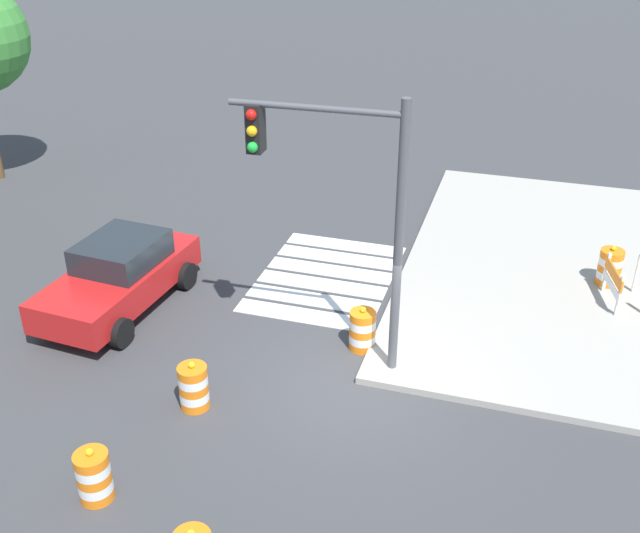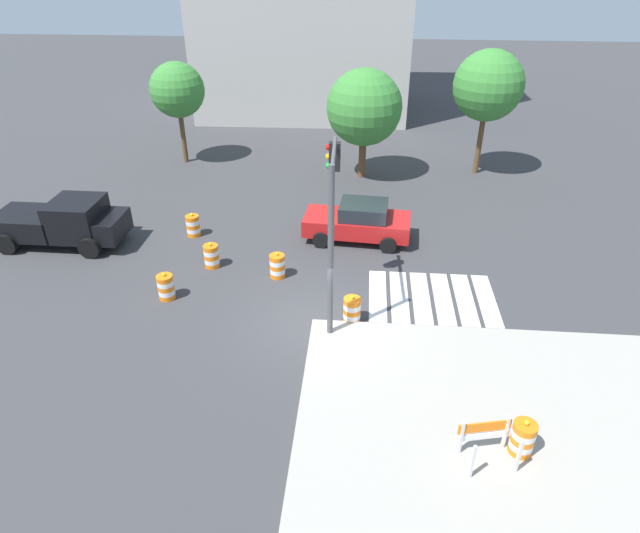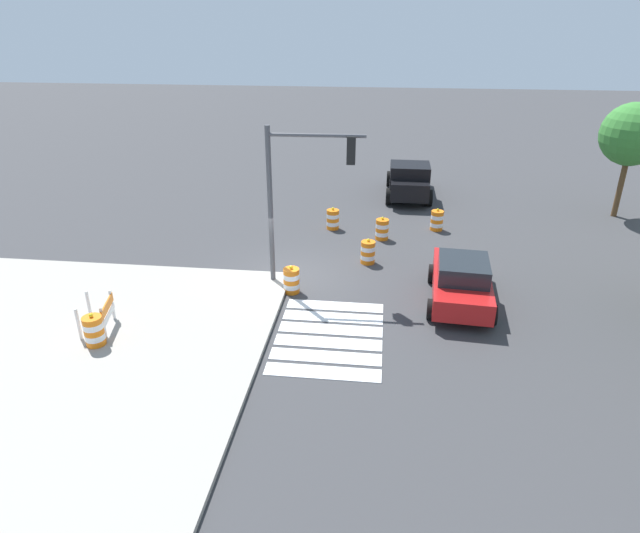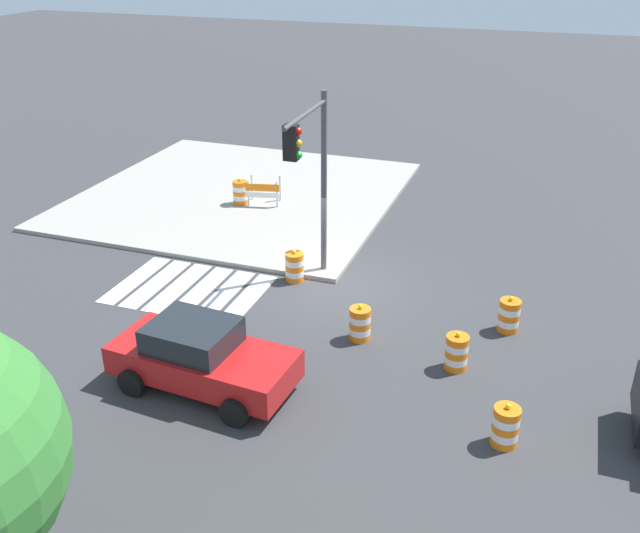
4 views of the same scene
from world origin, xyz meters
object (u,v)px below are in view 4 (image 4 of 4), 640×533
at_px(traffic_barrel_median_near, 360,324).
at_px(traffic_light_pole, 312,163).
at_px(sports_car, 201,356).
at_px(traffic_barrel_near_corner, 295,267).
at_px(traffic_barrel_crosswalk_end, 456,352).
at_px(traffic_barrel_far_curb, 505,426).
at_px(construction_barricade, 263,191).
at_px(traffic_barrel_on_sidewalk, 240,192).
at_px(traffic_barrel_median_far, 509,315).

xyz_separation_m(traffic_barrel_median_near, traffic_light_pole, (2.11, -2.21, 3.46)).
bearing_deg(traffic_barrel_median_near, sports_car, 48.11).
distance_m(traffic_barrel_near_corner, traffic_barrel_crosswalk_end, 6.22).
bearing_deg(traffic_barrel_far_curb, traffic_barrel_crosswalk_end, -59.93).
distance_m(sports_car, traffic_barrel_median_near, 4.33).
distance_m(traffic_barrel_near_corner, construction_barricade, 6.19).
bearing_deg(traffic_barrel_on_sidewalk, construction_barricade, -169.42).
relative_size(traffic_barrel_median_near, traffic_barrel_on_sidewalk, 1.00).
relative_size(traffic_barrel_median_near, construction_barricade, 0.74).
xyz_separation_m(traffic_barrel_crosswalk_end, traffic_light_pole, (4.70, -2.73, 3.46)).
relative_size(traffic_barrel_far_curb, construction_barricade, 0.74).
distance_m(sports_car, traffic_barrel_crosswalk_end, 6.10).
height_order(traffic_barrel_median_near, traffic_barrel_on_sidewalk, traffic_barrel_on_sidewalk).
bearing_deg(traffic_barrel_median_far, construction_barricade, -31.93).
height_order(traffic_barrel_median_far, traffic_barrel_on_sidewalk, traffic_barrel_on_sidewalk).
distance_m(sports_car, construction_barricade, 11.46).
relative_size(traffic_barrel_crosswalk_end, traffic_barrel_far_curb, 1.00).
bearing_deg(sports_car, traffic_barrel_crosswalk_end, -153.79).
xyz_separation_m(sports_car, traffic_barrel_far_curb, (-6.88, -0.25, -0.36)).
relative_size(sports_car, traffic_barrel_median_near, 4.35).
distance_m(sports_car, traffic_light_pole, 6.29).
relative_size(sports_car, construction_barricade, 3.22).
bearing_deg(traffic_barrel_crosswalk_end, traffic_light_pole, -30.11).
height_order(traffic_barrel_median_near, traffic_light_pole, traffic_light_pole).
relative_size(traffic_barrel_near_corner, traffic_barrel_on_sidewalk, 1.00).
height_order(sports_car, traffic_barrel_far_curb, sports_car).
bearing_deg(traffic_light_pole, traffic_barrel_median_near, 133.71).
relative_size(traffic_barrel_on_sidewalk, construction_barricade, 0.74).
xyz_separation_m(traffic_barrel_on_sidewalk, construction_barricade, (-0.89, -0.17, 0.12)).
xyz_separation_m(traffic_barrel_median_far, construction_barricade, (9.73, -6.06, 0.27)).
height_order(traffic_barrel_crosswalk_end, traffic_barrel_on_sidewalk, traffic_barrel_on_sidewalk).
distance_m(traffic_barrel_median_near, traffic_barrel_far_curb, 4.98).
relative_size(traffic_barrel_median_near, traffic_barrel_far_curb, 1.00).
distance_m(traffic_barrel_crosswalk_end, traffic_barrel_on_sidewalk, 12.58).
xyz_separation_m(traffic_barrel_median_far, traffic_barrel_on_sidewalk, (10.62, -5.90, 0.15)).
height_order(traffic_barrel_median_far, traffic_light_pole, traffic_light_pole).
xyz_separation_m(traffic_barrel_median_near, traffic_barrel_median_far, (-3.61, -1.72, 0.00)).
xyz_separation_m(traffic_barrel_median_near, construction_barricade, (6.12, -7.78, 0.27)).
bearing_deg(sports_car, traffic_barrel_far_curb, -177.92).
bearing_deg(traffic_barrel_near_corner, sports_car, 89.40).
height_order(sports_car, traffic_light_pole, traffic_light_pole).
relative_size(traffic_barrel_median_near, traffic_barrel_median_far, 1.00).
xyz_separation_m(traffic_barrel_far_curb, traffic_light_pole, (6.11, -5.17, 3.46)).
relative_size(traffic_barrel_on_sidewalk, traffic_light_pole, 0.19).
xyz_separation_m(traffic_barrel_far_curb, traffic_barrel_on_sidewalk, (11.01, -10.58, 0.15)).
relative_size(traffic_barrel_median_near, traffic_light_pole, 0.19).
xyz_separation_m(traffic_barrel_crosswalk_end, traffic_barrel_median_near, (2.59, -0.52, 0.00)).
bearing_deg(traffic_barrel_on_sidewalk, traffic_barrel_near_corner, 129.65).
bearing_deg(traffic_barrel_far_curb, traffic_barrel_near_corner, -38.97).
distance_m(sports_car, traffic_barrel_far_curb, 6.90).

